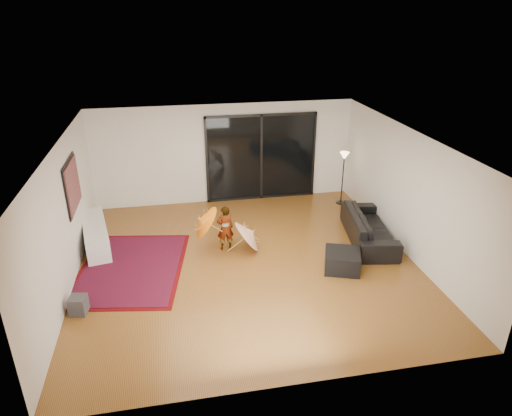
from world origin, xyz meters
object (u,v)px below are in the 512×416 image
object	(u,v)px
media_console	(96,235)
ottoman	(342,261)
child	(225,228)
sofa	(369,227)

from	to	relation	value
media_console	ottoman	world-z (taller)	media_console
media_console	ottoman	bearing A→B (deg)	-32.70
ottoman	child	distance (m)	2.64
ottoman	media_console	bearing A→B (deg)	158.34
sofa	ottoman	xyz separation A→B (m)	(-1.06, -1.11, -0.13)
media_console	child	size ratio (longest dim) A/B	1.86
sofa	media_console	bearing A→B (deg)	91.24
ottoman	sofa	bearing A→B (deg)	46.13
media_console	child	world-z (taller)	child
media_console	ottoman	distance (m)	5.53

